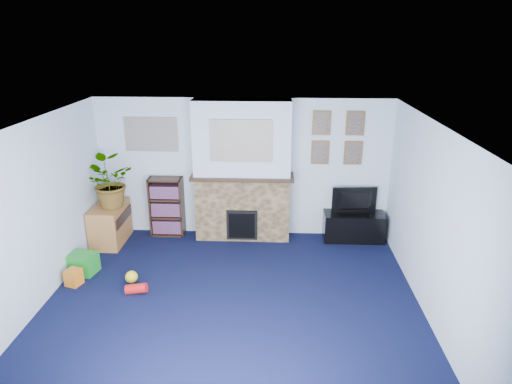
{
  "coord_description": "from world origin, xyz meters",
  "views": [
    {
      "loc": [
        0.56,
        -5.24,
        3.46
      ],
      "look_at": [
        0.28,
        0.96,
        1.23
      ],
      "focal_mm": 32.0,
      "sensor_mm": 36.0,
      "label": 1
    }
  ],
  "objects_px": {
    "tv_stand": "(353,227)",
    "bookshelf": "(167,208)",
    "television": "(355,201)",
    "sideboard": "(110,223)"
  },
  "relations": [
    {
      "from": "tv_stand",
      "to": "bookshelf",
      "type": "xyz_separation_m",
      "value": [
        -3.25,
        0.08,
        0.28
      ]
    },
    {
      "from": "bookshelf",
      "to": "sideboard",
      "type": "bearing_deg",
      "value": -158.46
    },
    {
      "from": "bookshelf",
      "to": "sideboard",
      "type": "relative_size",
      "value": 1.23
    },
    {
      "from": "bookshelf",
      "to": "tv_stand",
      "type": "bearing_deg",
      "value": -1.35
    },
    {
      "from": "tv_stand",
      "to": "sideboard",
      "type": "height_order",
      "value": "sideboard"
    },
    {
      "from": "sideboard",
      "to": "bookshelf",
      "type": "bearing_deg",
      "value": 21.54
    },
    {
      "from": "television",
      "to": "bookshelf",
      "type": "xyz_separation_m",
      "value": [
        -3.25,
        0.06,
        -0.2
      ]
    },
    {
      "from": "television",
      "to": "sideboard",
      "type": "height_order",
      "value": "television"
    },
    {
      "from": "television",
      "to": "sideboard",
      "type": "distance_m",
      "value": 4.18
    },
    {
      "from": "tv_stand",
      "to": "bookshelf",
      "type": "bearing_deg",
      "value": 178.65
    }
  ]
}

